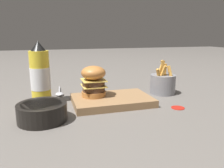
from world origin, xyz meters
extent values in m
plane|color=#5B5651|center=(0.00, 0.00, 0.00)|extent=(6.00, 6.00, 0.00)
cube|color=olive|center=(0.01, 0.01, 0.01)|extent=(0.29, 0.19, 0.03)
cylinder|color=#AD6B33|center=(-0.06, 0.04, 0.04)|extent=(0.09, 0.09, 0.02)
cylinder|color=#4C3323|center=(-0.06, 0.04, 0.06)|extent=(0.08, 0.08, 0.02)
cube|color=#EAC656|center=(-0.06, 0.04, 0.07)|extent=(0.09, 0.09, 0.00)
cylinder|color=#4C3323|center=(-0.06, 0.04, 0.08)|extent=(0.08, 0.08, 0.02)
cube|color=#EAC656|center=(-0.06, 0.04, 0.09)|extent=(0.09, 0.09, 0.00)
ellipsoid|color=#AD6B33|center=(-0.06, 0.04, 0.12)|extent=(0.09, 0.09, 0.05)
cylinder|color=yellow|center=(-0.25, 0.10, 0.10)|extent=(0.07, 0.07, 0.20)
cylinder|color=silver|center=(-0.25, 0.10, 0.10)|extent=(0.07, 0.07, 0.08)
cone|color=black|center=(-0.25, 0.10, 0.22)|extent=(0.05, 0.05, 0.03)
cylinder|color=slate|center=(0.26, 0.08, 0.04)|extent=(0.11, 0.11, 0.08)
cube|color=gold|center=(0.25, 0.09, 0.10)|extent=(0.04, 0.01, 0.10)
cube|color=gold|center=(0.28, 0.05, 0.09)|extent=(0.02, 0.03, 0.08)
cube|color=gold|center=(0.26, 0.08, 0.09)|extent=(0.01, 0.01, 0.08)
cube|color=gold|center=(0.25, 0.07, 0.09)|extent=(0.02, 0.03, 0.08)
cube|color=gold|center=(0.26, 0.07, 0.10)|extent=(0.03, 0.02, 0.10)
cube|color=gold|center=(0.23, 0.07, 0.08)|extent=(0.03, 0.02, 0.07)
cube|color=gold|center=(0.27, 0.08, 0.09)|extent=(0.02, 0.02, 0.08)
cylinder|color=black|center=(-0.24, -0.09, 0.03)|extent=(0.15, 0.15, 0.06)
cylinder|color=beige|center=(-0.24, -0.09, 0.05)|extent=(0.12, 0.12, 0.01)
cylinder|color=#B2B2B7|center=(-0.17, 0.26, 0.01)|extent=(0.01, 0.11, 0.01)
ellipsoid|color=#B2B2B7|center=(-0.18, 0.18, 0.01)|extent=(0.04, 0.05, 0.01)
cylinder|color=#B21E14|center=(0.22, -0.11, 0.00)|extent=(0.05, 0.05, 0.00)
camera|label=1|loc=(-0.22, -0.75, 0.26)|focal=35.00mm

